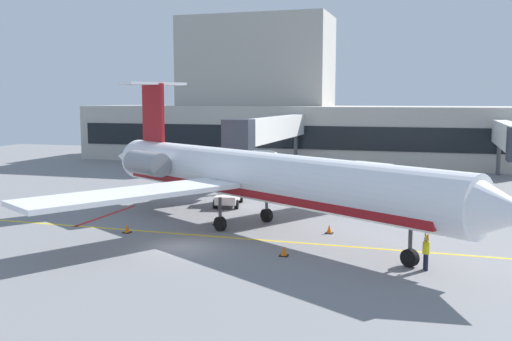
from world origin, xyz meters
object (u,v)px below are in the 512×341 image
regional_jet (253,176)px  fuel_tank (244,160)px  baggage_tug (294,180)px  marshaller (426,252)px  pushback_tractor (229,192)px

regional_jet → fuel_tank: 27.63m
regional_jet → baggage_tug: bearing=94.3°
marshaller → pushback_tractor: bearing=137.7°
regional_jet → pushback_tractor: bearing=120.1°
baggage_tug → marshaller: (11.92, -21.97, -0.08)m
regional_jet → marshaller: (10.75, -6.20, -2.46)m
marshaller → fuel_tank: bearing=122.0°
pushback_tractor → marshaller: (15.11, -13.74, -0.07)m
regional_jet → marshaller: size_ratio=17.30×
baggage_tug → fuel_tank: (-8.16, 10.16, 0.50)m
fuel_tank → marshaller: 37.90m
baggage_tug → pushback_tractor: (-3.19, -8.23, -0.02)m
fuel_tank → marshaller: size_ratio=4.59×
pushback_tractor → fuel_tank: bearing=105.1°
baggage_tug → regional_jet: bearing=-85.7°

